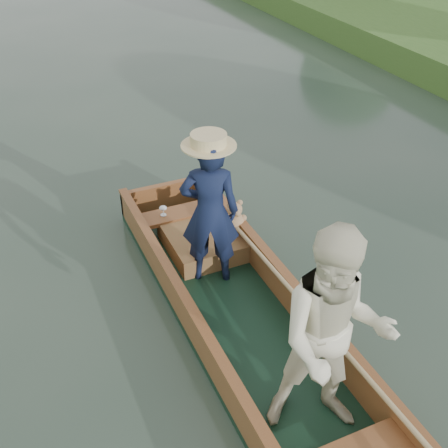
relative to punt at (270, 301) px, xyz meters
name	(u,v)px	position (x,y,z in m)	size (l,w,h in m)	color
ground	(250,338)	(-0.06, 0.24, -0.65)	(120.00, 120.00, 0.00)	#283D30
punt	(270,301)	(0.00, 0.00, 0.00)	(1.21, 5.11, 1.91)	black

